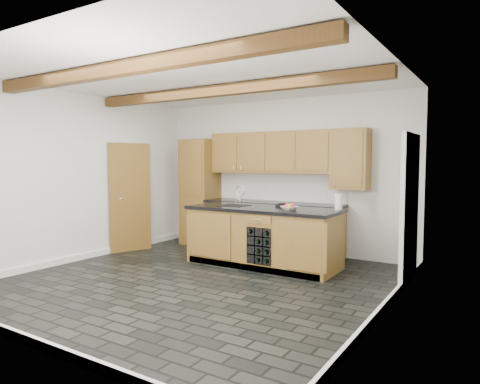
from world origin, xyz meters
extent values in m
plane|color=black|center=(0.00, 0.00, 0.00)|extent=(5.00, 5.00, 0.00)
plane|color=white|center=(0.00, 2.50, 1.40)|extent=(5.00, 0.00, 5.00)
plane|color=white|center=(-2.50, 0.00, 1.40)|extent=(0.00, 5.00, 5.00)
plane|color=white|center=(2.50, 0.00, 1.40)|extent=(0.00, 5.00, 5.00)
plane|color=white|center=(0.00, 0.00, 2.80)|extent=(5.00, 5.00, 0.00)
cube|color=#563716|center=(0.00, -1.20, 2.70)|extent=(4.90, 0.15, 0.15)
cube|color=#563716|center=(0.00, 0.60, 2.70)|extent=(4.90, 0.15, 0.15)
cube|color=white|center=(-2.48, 0.00, 0.05)|extent=(0.04, 5.00, 0.10)
cube|color=white|center=(2.48, 0.00, 0.05)|extent=(0.04, 5.00, 0.10)
cube|color=white|center=(0.00, -2.48, 0.05)|extent=(5.00, 0.04, 0.10)
cube|color=white|center=(-2.47, 1.30, 1.02)|extent=(0.06, 0.94, 2.04)
cube|color=olive|center=(-2.32, 0.95, 1.00)|extent=(0.31, 0.77, 2.00)
cube|color=white|center=(2.47, 1.50, 1.02)|extent=(0.06, 0.98, 2.04)
cube|color=black|center=(2.50, 1.50, 1.00)|extent=(0.02, 0.86, 1.96)
cube|color=olive|center=(-1.65, 2.20, 1.05)|extent=(0.65, 0.60, 2.10)
cube|color=olive|center=(-0.02, 2.20, 0.44)|extent=(2.60, 0.60, 0.88)
cube|color=black|center=(-0.02, 2.20, 0.91)|extent=(2.64, 0.62, 0.05)
cube|color=white|center=(-0.02, 2.49, 1.19)|extent=(2.60, 0.02, 0.52)
cube|color=olive|center=(-0.12, 2.33, 1.83)|extent=(2.40, 0.35, 0.75)
cube|color=olive|center=(1.38, 2.33, 1.70)|extent=(0.60, 0.35, 1.00)
cube|color=olive|center=(0.30, 1.30, 0.44)|extent=(2.40, 0.90, 0.88)
cube|color=black|center=(0.30, 1.30, 0.91)|extent=(2.46, 0.96, 0.05)
cube|color=olive|center=(-0.42, 0.84, 0.48)|extent=(0.80, 0.02, 0.70)
cube|color=olive|center=(1.25, 0.84, 0.48)|extent=(0.60, 0.02, 0.70)
cube|color=black|center=(0.48, 0.99, 0.40)|extent=(0.42, 0.30, 0.56)
cylinder|color=black|center=(0.62, 0.95, 0.61)|extent=(0.07, 0.26, 0.07)
cylinder|color=black|center=(0.62, 0.95, 0.19)|extent=(0.07, 0.26, 0.07)
cylinder|color=black|center=(0.62, 0.95, 0.47)|extent=(0.07, 0.26, 0.07)
cylinder|color=black|center=(0.48, 0.95, 0.19)|extent=(0.07, 0.26, 0.07)
cylinder|color=black|center=(0.48, 0.95, 0.33)|extent=(0.07, 0.26, 0.07)
cylinder|color=black|center=(0.62, 0.95, 0.33)|extent=(0.07, 0.26, 0.07)
cylinder|color=black|center=(0.34, 0.95, 0.61)|extent=(0.07, 0.26, 0.07)
cylinder|color=black|center=(0.48, 0.95, 0.47)|extent=(0.07, 0.26, 0.07)
cube|color=black|center=(-0.25, 1.30, 0.93)|extent=(0.45, 0.40, 0.02)
cylinder|color=silver|center=(-0.25, 1.48, 1.03)|extent=(0.02, 0.02, 0.20)
torus|color=silver|center=(-0.25, 1.48, 1.17)|extent=(0.18, 0.02, 0.18)
cylinder|color=silver|center=(-0.33, 1.48, 0.97)|extent=(0.02, 0.02, 0.08)
cylinder|color=silver|center=(-0.17, 1.48, 0.97)|extent=(0.02, 0.02, 0.08)
cube|color=black|center=(0.50, 1.55, 0.95)|extent=(0.21, 0.15, 0.04)
cylinder|color=black|center=(0.50, 1.55, 0.98)|extent=(0.13, 0.13, 0.02)
imported|color=silver|center=(0.83, 1.16, 0.96)|extent=(0.31, 0.31, 0.06)
sphere|color=red|center=(0.88, 1.16, 0.99)|extent=(0.07, 0.07, 0.07)
sphere|color=orange|center=(0.85, 1.21, 0.99)|extent=(0.07, 0.07, 0.07)
sphere|color=#4E8825|center=(0.79, 1.19, 0.99)|extent=(0.07, 0.07, 0.07)
sphere|color=red|center=(0.79, 1.13, 0.99)|extent=(0.07, 0.07, 0.07)
sphere|color=gold|center=(0.84, 1.11, 0.99)|extent=(0.07, 0.07, 0.07)
cylinder|color=white|center=(1.42, 1.64, 1.05)|extent=(0.11, 0.11, 0.25)
imported|color=white|center=(-0.77, 2.26, 0.98)|extent=(0.12, 0.12, 0.09)
camera|label=1|loc=(3.60, -4.63, 1.65)|focal=32.00mm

